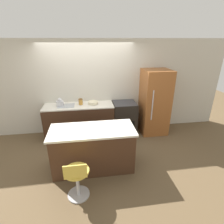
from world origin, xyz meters
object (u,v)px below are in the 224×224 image
Objects in this scene: oven_range at (124,118)px; kettle at (60,103)px; stool_chair at (77,179)px; mixing_bowl at (93,103)px; refrigerator at (154,102)px.

kettle reaches higher than oven_range.
kettle reaches higher than stool_chair.
mixing_bowl is at bearing 79.95° from stool_chair.
kettle is (-0.49, 2.20, 0.61)m from stool_chair.
oven_range is at bearing 176.52° from refrigerator.
oven_range is 0.51× the size of refrigerator.
mixing_bowl reaches higher than stool_chair.
refrigerator is 2.62m from kettle.
mixing_bowl is (0.88, 0.00, -0.05)m from kettle.
oven_range is 1.15× the size of stool_chair.
kettle is at bearing -180.00° from mixing_bowl.
oven_range is 3.51× the size of mixing_bowl.
stool_chair is at bearing -120.31° from oven_range.
oven_range is 4.36× the size of kettle.
stool_chair is at bearing -100.05° from mixing_bowl.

